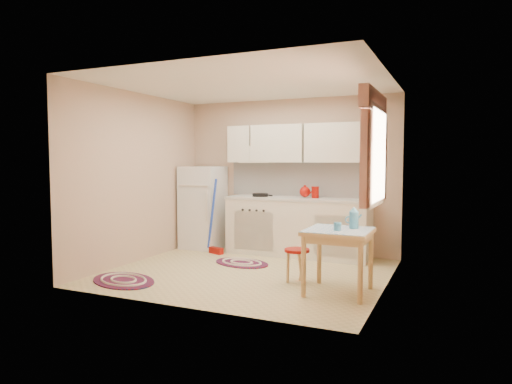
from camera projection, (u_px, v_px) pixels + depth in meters
room_shell at (266, 153)px, 6.18m from camera, size 3.64×3.60×2.52m
fridge at (203, 207)px, 7.80m from camera, size 0.65×0.60×1.40m
broom at (216, 217)px, 7.31m from camera, size 0.30×0.21×1.20m
base_cabinets at (297, 228)px, 7.18m from camera, size 2.25×0.60×0.88m
countertop at (298, 199)px, 7.15m from camera, size 2.27×0.62×0.04m
frying_pan at (260, 195)px, 7.35m from camera, size 0.33×0.33×0.05m
red_kettle at (305, 192)px, 7.09m from camera, size 0.19×0.17×0.19m
red_canister at (315, 193)px, 7.03m from camera, size 0.14×0.14×0.16m
table at (338, 261)px, 5.16m from camera, size 0.72×0.72×0.72m
stool at (297, 266)px, 5.60m from camera, size 0.38×0.38×0.42m
coffee_pot at (354, 218)px, 5.18m from camera, size 0.17×0.16×0.26m
mug at (337, 227)px, 5.03m from camera, size 0.09×0.09×0.10m
rug_center at (242, 263)px, 6.65m from camera, size 0.98×0.77×0.02m
rug_left at (123, 281)px, 5.68m from camera, size 1.14×0.96×0.02m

